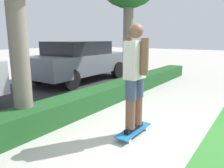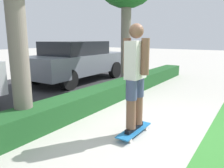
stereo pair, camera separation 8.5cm
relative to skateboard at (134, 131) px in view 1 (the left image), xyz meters
The scene contains 6 objects.
ground_plane 0.25m from the skateboard, 10.14° to the right, with size 60.00×60.00×0.00m, color #BCB7AD.
street_asphalt 4.17m from the skateboard, 86.78° to the left, with size 12.83×5.00×0.01m.
hedge_row 1.58m from the skateboard, 81.46° to the left, with size 12.83×0.60×0.44m.
skateboard is the anchor object (origin of this frame).
skater_person 0.97m from the skateboard, 14.04° to the right, with size 0.51×0.46×1.79m.
parked_car_middle 5.26m from the skateboard, 53.21° to the left, with size 4.43×1.95×1.53m.
Camera 1 is at (-3.35, -1.68, 1.65)m, focal length 35.00 mm.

